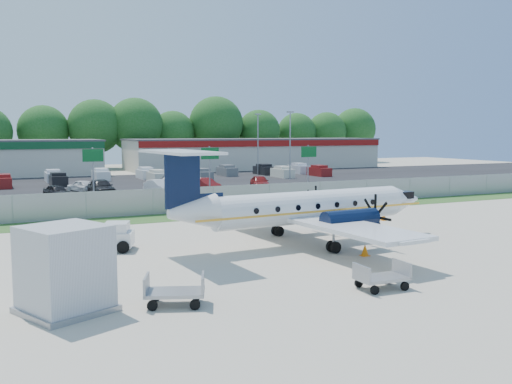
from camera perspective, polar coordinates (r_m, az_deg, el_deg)
name	(u,v)px	position (r m, az deg, el deg)	size (l,w,h in m)	color
ground	(299,241)	(33.68, 4.35, -4.86)	(170.00, 170.00, 0.00)	#BFB6A2
grass_verge	(223,214)	(44.37, -3.29, -2.21)	(170.00, 4.00, 0.02)	#2D561E
access_road	(194,204)	(50.88, -6.23, -1.18)	(170.00, 8.00, 0.02)	black
parking_lot	(138,184)	(70.97, -11.73, 0.76)	(170.00, 32.00, 0.02)	black
perimeter_fence	(214,199)	(46.09, -4.22, -0.66)	(120.00, 0.06, 1.99)	gray
building_east	(255,153)	(100.21, -0.13, 3.88)	(44.40, 12.40, 5.24)	beige
sign_left	(93,163)	(52.42, -15.99, 2.79)	(1.80, 0.26, 5.00)	gray
sign_mid	(210,161)	(55.24, -4.64, 3.15)	(1.80, 0.26, 5.00)	gray
sign_right	(308,158)	(59.98, 5.27, 3.37)	(1.80, 0.26, 5.00)	gray
light_pole_ne	(290,141)	(76.02, 3.43, 5.16)	(0.90, 0.35, 9.09)	gray
light_pole_se	(258,140)	(84.94, 0.19, 5.25)	(0.90, 0.35, 9.09)	gray
tree_line	(92,168)	(104.26, -16.08, 2.28)	(112.00, 6.00, 14.00)	#194E17
aircraft	(305,207)	(32.50, 4.94, -1.53)	(17.56, 17.30, 5.42)	silver
pushback_tug	(109,237)	(31.77, -14.50, -4.38)	(3.21, 2.81, 1.51)	silver
baggage_cart_near	(175,291)	(21.40, -8.12, -9.82)	(2.49, 1.99, 1.13)	gray
baggage_cart_far	(382,277)	(23.87, 12.46, -8.30)	(2.10, 1.32, 1.08)	gray
service_container	(65,272)	(21.34, -18.56, -7.59)	(3.67, 3.67, 3.09)	#BBBDC3
cone_nose	(384,216)	(42.14, 12.65, -2.39)	(0.44, 0.44, 0.62)	orange
cone_port_wing	(365,250)	(29.98, 10.84, -5.75)	(0.43, 0.43, 0.61)	orange
cone_starboard_wing	(214,214)	(42.37, -4.24, -2.26)	(0.39, 0.39, 0.56)	orange
road_car_mid	(205,202)	(52.11, -5.14, -1.01)	(2.00, 4.91, 1.43)	maroon
road_car_east	(467,190)	(67.30, 20.39, 0.22)	(1.90, 4.73, 1.61)	maroon
parked_car_a	(57,198)	(58.48, -19.25, -0.56)	(1.52, 3.78, 1.29)	black
parked_car_b	(102,196)	(59.29, -15.19, -0.35)	(1.99, 4.95, 1.69)	black
parked_car_c	(160,194)	(59.46, -9.60, -0.20)	(1.57, 4.49, 1.48)	silver
parked_car_d	(205,191)	(61.59, -5.11, 0.07)	(1.52, 4.35, 1.43)	maroon
parked_car_e	(260,189)	(63.95, 0.38, 0.31)	(1.79, 4.46, 1.52)	maroon
parked_car_f	(81,192)	(63.90, -17.08, 0.04)	(1.51, 3.75, 1.28)	silver
parked_car_g	(168,187)	(66.68, -8.77, 0.48)	(1.76, 4.36, 1.49)	#595B5E
far_parking_rows	(129,181)	(75.83, -12.61, 1.06)	(56.00, 10.00, 1.60)	gray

